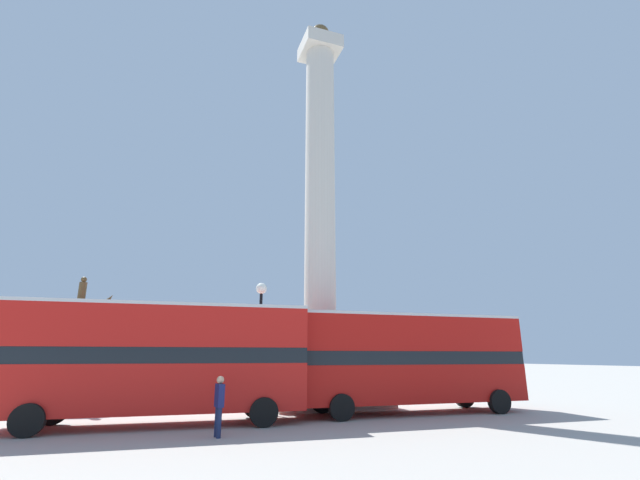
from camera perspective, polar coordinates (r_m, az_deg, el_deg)
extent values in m
plane|color=#ADA89E|center=(23.20, 0.00, -21.15)|extent=(200.00, 200.00, 0.00)
cube|color=beige|center=(23.16, 0.00, -20.06)|extent=(5.73, 5.73, 0.88)
cube|color=beige|center=(23.10, 0.00, -17.88)|extent=(4.13, 4.13, 0.88)
cube|color=beige|center=(23.07, 0.00, -15.69)|extent=(2.52, 2.52, 0.88)
cylinder|color=beige|center=(24.89, 0.00, 6.88)|extent=(1.73, 1.73, 18.22)
cube|color=beige|center=(29.83, 0.00, 24.16)|extent=(2.34, 2.34, 0.90)
sphere|color=brown|center=(30.51, 0.00, 25.70)|extent=(1.21, 1.21, 1.21)
cube|color=red|center=(17.35, -20.65, -17.85)|extent=(10.57, 3.28, 1.66)
cube|color=black|center=(17.31, -20.30, -14.22)|extent=(10.56, 3.23, 0.55)
cube|color=red|center=(17.34, -20.00, -10.93)|extent=(10.57, 3.28, 1.45)
cube|color=silver|center=(17.41, -19.77, -8.36)|extent=(10.57, 3.28, 0.12)
cylinder|color=black|center=(18.77, -8.68, -20.87)|extent=(1.02, 0.37, 1.00)
cylinder|color=black|center=(16.29, -7.51, -21.80)|extent=(1.02, 0.37, 1.00)
cylinder|color=black|center=(19.26, -32.01, -18.71)|extent=(1.02, 0.37, 1.00)
cylinder|color=black|center=(16.86, -34.44, -19.21)|extent=(1.02, 0.37, 1.00)
cube|color=#B7140F|center=(20.21, 11.80, -18.10)|extent=(10.46, 2.98, 1.55)
cube|color=black|center=(20.18, 11.63, -15.12)|extent=(10.46, 2.93, 0.55)
cube|color=#B7140F|center=(20.20, 11.48, -12.25)|extent=(10.46, 2.98, 1.47)
cube|color=silver|center=(20.25, 11.36, -10.00)|extent=(10.46, 2.98, 0.12)
cylinder|color=black|center=(23.22, 18.69, -19.16)|extent=(1.01, 0.35, 1.00)
cylinder|color=black|center=(21.22, 22.80, -19.24)|extent=(1.01, 0.35, 1.00)
cylinder|color=black|center=(20.02, 0.28, -20.66)|extent=(1.01, 0.35, 1.00)
cylinder|color=black|center=(17.65, 2.88, -21.39)|extent=(1.01, 0.35, 1.00)
cube|color=beige|center=(24.14, -30.40, -15.46)|extent=(3.04, 2.19, 2.91)
ellipsoid|color=brown|center=(24.22, -29.42, -8.22)|extent=(2.37, 1.03, 1.01)
cone|color=brown|center=(24.09, -26.62, -7.45)|extent=(0.98, 0.56, 1.06)
cylinder|color=brown|center=(24.32, -29.13, -6.00)|extent=(0.36, 0.36, 0.90)
sphere|color=brown|center=(24.40, -28.95, -4.64)|extent=(0.28, 0.28, 0.28)
cylinder|color=brown|center=(24.30, -27.87, -10.97)|extent=(0.20, 0.20, 1.12)
cylinder|color=brown|center=(23.75, -28.06, -10.89)|extent=(0.20, 0.20, 1.12)
cylinder|color=brown|center=(24.56, -31.39, -10.54)|extent=(0.20, 0.20, 1.12)
cylinder|color=brown|center=(24.02, -31.65, -10.45)|extent=(0.20, 0.20, 1.12)
cylinder|color=black|center=(20.23, -8.38, -21.31)|extent=(0.31, 0.31, 0.40)
cylinder|color=black|center=(20.11, -8.11, -14.49)|extent=(0.14, 0.14, 5.21)
sphere|color=white|center=(20.34, -7.81, -6.42)|extent=(0.51, 0.51, 0.51)
cylinder|color=#192347|center=(14.75, -13.59, -22.49)|extent=(0.14, 0.14, 0.87)
cylinder|color=#192347|center=(14.51, -13.30, -22.64)|extent=(0.14, 0.14, 0.87)
cube|color=#191E51|center=(14.55, -13.25, -19.52)|extent=(0.26, 0.50, 0.69)
sphere|color=tan|center=(14.52, -13.13, -17.70)|extent=(0.24, 0.24, 0.24)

